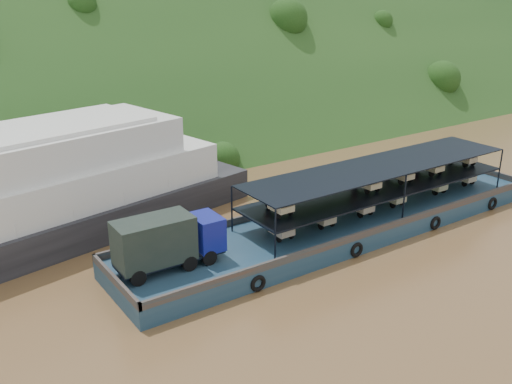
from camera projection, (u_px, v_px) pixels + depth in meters
ground at (303, 241)px, 40.66m from camera, size 160.00×160.00×0.00m
hillside at (115, 136)px, 68.53m from camera, size 140.00×39.60×39.60m
cargo_barge at (332, 222)px, 41.01m from camera, size 35.00×7.18×4.54m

